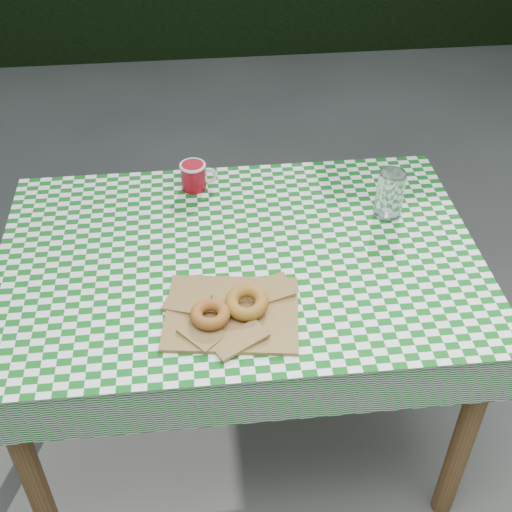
{
  "coord_description": "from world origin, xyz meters",
  "views": [
    {
      "loc": [
        0.02,
        -1.49,
        1.92
      ],
      "look_at": [
        0.16,
        -0.16,
        0.79
      ],
      "focal_mm": 47.33,
      "sensor_mm": 36.0,
      "label": 1
    }
  ],
  "objects_px": {
    "table": "(241,350)",
    "paper_bag": "(232,312)",
    "drinking_glass": "(390,194)",
    "coffee_mug": "(193,176)"
  },
  "relations": [
    {
      "from": "coffee_mug",
      "to": "table",
      "type": "bearing_deg",
      "value": -71.69
    },
    {
      "from": "paper_bag",
      "to": "drinking_glass",
      "type": "distance_m",
      "value": 0.6
    },
    {
      "from": "paper_bag",
      "to": "drinking_glass",
      "type": "relative_size",
      "value": 2.27
    },
    {
      "from": "table",
      "to": "drinking_glass",
      "type": "distance_m",
      "value": 0.64
    },
    {
      "from": "paper_bag",
      "to": "drinking_glass",
      "type": "height_order",
      "value": "drinking_glass"
    },
    {
      "from": "table",
      "to": "paper_bag",
      "type": "bearing_deg",
      "value": -99.69
    },
    {
      "from": "table",
      "to": "coffee_mug",
      "type": "height_order",
      "value": "coffee_mug"
    },
    {
      "from": "drinking_glass",
      "to": "coffee_mug",
      "type": "bearing_deg",
      "value": 160.43
    },
    {
      "from": "paper_bag",
      "to": "drinking_glass",
      "type": "bearing_deg",
      "value": 36.93
    },
    {
      "from": "table",
      "to": "coffee_mug",
      "type": "bearing_deg",
      "value": 108.36
    }
  ]
}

